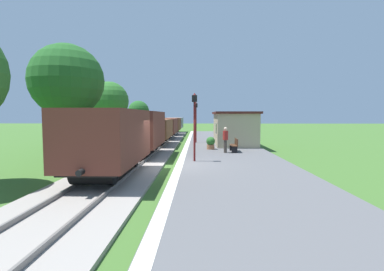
{
  "coord_description": "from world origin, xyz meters",
  "views": [
    {
      "loc": [
        1.33,
        -14.08,
        2.74
      ],
      "look_at": [
        0.98,
        2.34,
        1.56
      ],
      "focal_mm": 26.48,
      "sensor_mm": 36.0,
      "label": 1
    }
  ],
  "objects_px": {
    "tree_field_left": "(109,101)",
    "freight_train": "(159,128)",
    "tree_field_distant": "(139,111)",
    "tree_trackside_far": "(58,97)",
    "station_hut": "(234,128)",
    "potted_planter": "(211,143)",
    "person_waiting": "(225,139)",
    "lamp_post_near": "(195,114)",
    "lamp_post_far": "(196,115)",
    "bench_near_hut": "(234,145)",
    "tree_trackside_mid": "(67,81)"
  },
  "relations": [
    {
      "from": "station_hut",
      "to": "tree_field_left",
      "type": "bearing_deg",
      "value": 150.49
    },
    {
      "from": "freight_train",
      "to": "tree_trackside_far",
      "type": "height_order",
      "value": "tree_trackside_far"
    },
    {
      "from": "tree_trackside_mid",
      "to": "lamp_post_far",
      "type": "bearing_deg",
      "value": 49.7
    },
    {
      "from": "bench_near_hut",
      "to": "potted_planter",
      "type": "height_order",
      "value": "potted_planter"
    },
    {
      "from": "bench_near_hut",
      "to": "tree_field_left",
      "type": "bearing_deg",
      "value": 135.84
    },
    {
      "from": "lamp_post_far",
      "to": "tree_field_distant",
      "type": "bearing_deg",
      "value": 121.46
    },
    {
      "from": "potted_planter",
      "to": "tree_field_left",
      "type": "xyz_separation_m",
      "value": [
        -10.79,
        10.62,
        3.59
      ]
    },
    {
      "from": "lamp_post_far",
      "to": "tree_field_left",
      "type": "xyz_separation_m",
      "value": [
        -9.68,
        5.51,
        1.51
      ]
    },
    {
      "from": "freight_train",
      "to": "potted_planter",
      "type": "xyz_separation_m",
      "value": [
        4.66,
        -6.43,
        -0.78
      ]
    },
    {
      "from": "freight_train",
      "to": "lamp_post_far",
      "type": "bearing_deg",
      "value": -20.41
    },
    {
      "from": "bench_near_hut",
      "to": "lamp_post_far",
      "type": "height_order",
      "value": "lamp_post_far"
    },
    {
      "from": "lamp_post_near",
      "to": "lamp_post_far",
      "type": "xyz_separation_m",
      "value": [
        0.0,
        10.52,
        0.0
      ]
    },
    {
      "from": "potted_planter",
      "to": "tree_field_distant",
      "type": "relative_size",
      "value": 0.19
    },
    {
      "from": "tree_field_left",
      "to": "freight_train",
      "type": "bearing_deg",
      "value": -34.35
    },
    {
      "from": "person_waiting",
      "to": "lamp_post_near",
      "type": "bearing_deg",
      "value": 47.43
    },
    {
      "from": "station_hut",
      "to": "tree_field_left",
      "type": "relative_size",
      "value": 0.9
    },
    {
      "from": "lamp_post_far",
      "to": "tree_field_distant",
      "type": "distance_m",
      "value": 15.32
    },
    {
      "from": "bench_near_hut",
      "to": "tree_trackside_mid",
      "type": "bearing_deg",
      "value": -166.5
    },
    {
      "from": "person_waiting",
      "to": "potted_planter",
      "type": "height_order",
      "value": "person_waiting"
    },
    {
      "from": "tree_trackside_far",
      "to": "tree_trackside_mid",
      "type": "bearing_deg",
      "value": -59.83
    },
    {
      "from": "freight_train",
      "to": "potted_planter",
      "type": "distance_m",
      "value": 7.97
    },
    {
      "from": "potted_planter",
      "to": "lamp_post_far",
      "type": "height_order",
      "value": "lamp_post_far"
    },
    {
      "from": "station_hut",
      "to": "tree_field_distant",
      "type": "height_order",
      "value": "tree_field_distant"
    },
    {
      "from": "freight_train",
      "to": "potted_planter",
      "type": "relative_size",
      "value": 42.79
    },
    {
      "from": "tree_trackside_mid",
      "to": "potted_planter",
      "type": "bearing_deg",
      "value": 23.84
    },
    {
      "from": "bench_near_hut",
      "to": "lamp_post_near",
      "type": "height_order",
      "value": "lamp_post_near"
    },
    {
      "from": "tree_trackside_far",
      "to": "tree_field_left",
      "type": "bearing_deg",
      "value": 78.52
    },
    {
      "from": "freight_train",
      "to": "bench_near_hut",
      "type": "distance_m",
      "value": 10.02
    },
    {
      "from": "tree_field_distant",
      "to": "tree_field_left",
      "type": "bearing_deg",
      "value": -102.59
    },
    {
      "from": "station_hut",
      "to": "tree_field_distant",
      "type": "xyz_separation_m",
      "value": [
        -11.25,
        14.87,
        1.63
      ]
    },
    {
      "from": "person_waiting",
      "to": "lamp_post_far",
      "type": "bearing_deg",
      "value": -86.68
    },
    {
      "from": "lamp_post_far",
      "to": "tree_trackside_far",
      "type": "distance_m",
      "value": 11.69
    },
    {
      "from": "freight_train",
      "to": "station_hut",
      "type": "xyz_separation_m",
      "value": [
        6.8,
        -3.13,
        0.15
      ]
    },
    {
      "from": "bench_near_hut",
      "to": "potted_planter",
      "type": "relative_size",
      "value": 1.64
    },
    {
      "from": "potted_planter",
      "to": "lamp_post_far",
      "type": "xyz_separation_m",
      "value": [
        -1.12,
        5.11,
        2.08
      ]
    },
    {
      "from": "potted_planter",
      "to": "tree_trackside_far",
      "type": "bearing_deg",
      "value": 168.47
    },
    {
      "from": "tree_trackside_mid",
      "to": "freight_train",
      "type": "bearing_deg",
      "value": 68.44
    },
    {
      "from": "person_waiting",
      "to": "bench_near_hut",
      "type": "bearing_deg",
      "value": -153.88
    },
    {
      "from": "potted_planter",
      "to": "lamp_post_far",
      "type": "bearing_deg",
      "value": 102.35
    },
    {
      "from": "lamp_post_near",
      "to": "station_hut",
      "type": "bearing_deg",
      "value": 69.48
    },
    {
      "from": "potted_planter",
      "to": "tree_trackside_far",
      "type": "relative_size",
      "value": 0.16
    },
    {
      "from": "freight_train",
      "to": "lamp_post_near",
      "type": "relative_size",
      "value": 10.59
    },
    {
      "from": "bench_near_hut",
      "to": "potted_planter",
      "type": "bearing_deg",
      "value": 138.55
    },
    {
      "from": "tree_field_left",
      "to": "tree_trackside_far",
      "type": "bearing_deg",
      "value": -101.48
    },
    {
      "from": "station_hut",
      "to": "lamp_post_far",
      "type": "xyz_separation_m",
      "value": [
        -3.26,
        1.81,
        1.15
      ]
    },
    {
      "from": "tree_field_left",
      "to": "tree_field_distant",
      "type": "relative_size",
      "value": 1.36
    },
    {
      "from": "bench_near_hut",
      "to": "tree_field_distant",
      "type": "height_order",
      "value": "tree_field_distant"
    },
    {
      "from": "station_hut",
      "to": "potted_planter",
      "type": "height_order",
      "value": "station_hut"
    },
    {
      "from": "freight_train",
      "to": "person_waiting",
      "type": "bearing_deg",
      "value": -56.41
    },
    {
      "from": "potted_planter",
      "to": "tree_trackside_mid",
      "type": "bearing_deg",
      "value": -156.16
    }
  ]
}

